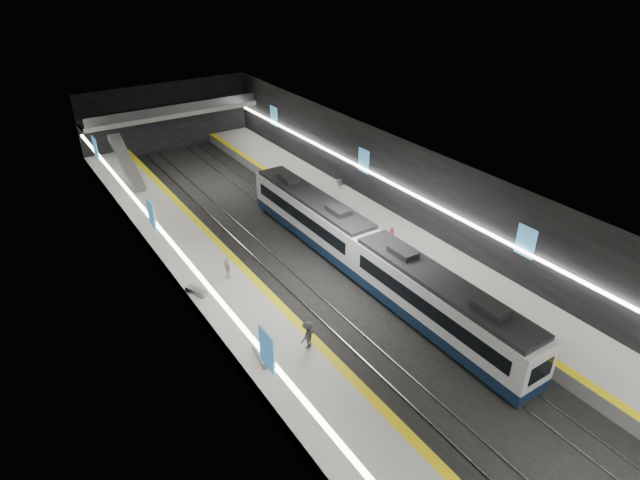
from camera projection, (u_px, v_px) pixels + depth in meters
ground at (337, 286)px, 39.37m from camera, size 70.00×70.00×0.00m
ceiling at (339, 187)px, 35.43m from camera, size 20.00×70.00×0.04m
wall_left at (204, 283)px, 32.61m from camera, size 0.04×70.00×8.00m
wall_right at (441, 205)px, 42.19m from camera, size 0.04×70.00×8.00m
wall_back at (167, 117)px, 62.83m from camera, size 20.00×0.04×8.00m
platform_left at (245, 315)px, 35.54m from camera, size 5.00×70.00×1.00m
tile_surface_left at (244, 309)px, 35.28m from camera, size 5.00×70.00×0.02m
tactile_strip_left at (273, 298)px, 36.33m from camera, size 0.60×70.00×0.02m
platform_right at (414, 252)px, 42.72m from camera, size 5.00×70.00×1.00m
tile_surface_right at (414, 246)px, 42.47m from camera, size 5.00×70.00×0.02m
tactile_strip_right at (393, 254)px, 41.41m from camera, size 0.60×70.00×0.02m
rails at (337, 286)px, 39.34m from camera, size 6.52×70.00×0.12m
train at (367, 253)px, 39.29m from camera, size 2.69×30.05×3.60m
ad_posters at (330, 227)px, 37.88m from camera, size 19.94×53.50×2.20m
cove_light_left at (207, 285)px, 32.81m from camera, size 0.25×68.60×0.12m
cove_light_right at (439, 208)px, 42.19m from camera, size 0.25×68.60×0.12m
mezzanine_bridge at (172, 113)px, 60.82m from camera, size 20.00×3.00×1.50m
escalator at (126, 162)px, 53.25m from camera, size 1.20×7.50×3.92m
bench_left_near at (262, 356)px, 31.03m from camera, size 0.78×1.90×0.45m
bench_left_far at (196, 292)px, 36.69m from camera, size 1.10×1.72×0.41m
bench_right_far at (340, 184)px, 52.81m from camera, size 1.03×1.63×0.39m
passenger_right_a at (392, 237)px, 41.90m from camera, size 0.51×0.70×1.80m
passenger_left_a at (227, 268)px, 38.15m from camera, size 0.48×0.99×1.64m
passenger_left_b at (308, 335)px, 31.58m from camera, size 1.35×1.05×1.84m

